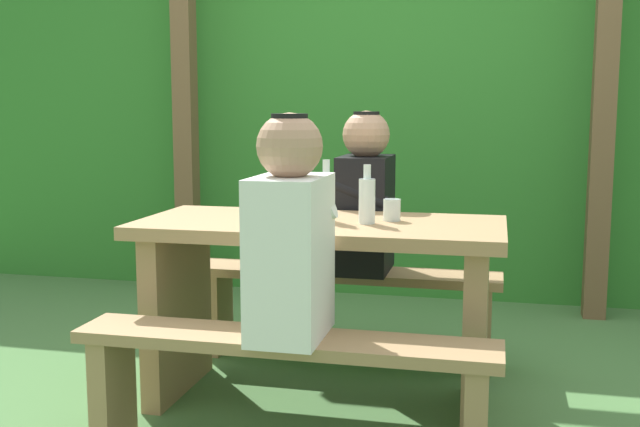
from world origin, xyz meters
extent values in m
plane|color=#4A753F|center=(0.00, 0.00, 0.00)|extent=(12.00, 12.00, 0.00)
cube|color=#30792A|center=(0.00, 2.23, 1.08)|extent=(6.40, 0.90, 2.16)
cube|color=brown|center=(-1.21, 1.55, 1.07)|extent=(0.12, 0.12, 2.15)
cube|color=brown|center=(1.21, 1.55, 1.07)|extent=(0.12, 0.12, 2.15)
cube|color=#9E7A51|center=(0.00, 0.00, 0.70)|extent=(1.40, 0.64, 0.05)
cube|color=#9E7A51|center=(-0.60, 0.00, 0.34)|extent=(0.08, 0.54, 0.68)
cube|color=#9E7A51|center=(0.60, 0.00, 0.34)|extent=(0.08, 0.54, 0.68)
cube|color=#9E7A51|center=(0.00, -0.52, 0.41)|extent=(1.40, 0.24, 0.04)
cube|color=#9E7A51|center=(-0.62, -0.52, 0.19)|extent=(0.07, 0.22, 0.39)
cube|color=#9E7A51|center=(0.62, -0.52, 0.19)|extent=(0.07, 0.22, 0.39)
cube|color=#9E7A51|center=(0.00, 0.52, 0.41)|extent=(1.40, 0.24, 0.04)
cube|color=#9E7A51|center=(-0.62, 0.52, 0.19)|extent=(0.07, 0.22, 0.39)
cube|color=#9E7A51|center=(0.62, 0.52, 0.19)|extent=(0.07, 0.22, 0.39)
cube|color=white|center=(0.02, -0.52, 0.69)|extent=(0.22, 0.34, 0.52)
sphere|color=tan|center=(0.02, -0.52, 1.04)|extent=(0.21, 0.21, 0.21)
cylinder|color=black|center=(0.02, -0.52, 1.13)|extent=(0.12, 0.12, 0.02)
cylinder|color=white|center=(0.02, -0.38, 0.79)|extent=(0.25, 0.07, 0.15)
cube|color=black|center=(0.09, 0.52, 0.69)|extent=(0.22, 0.34, 0.52)
sphere|color=tan|center=(0.09, 0.52, 1.04)|extent=(0.21, 0.21, 0.21)
cylinder|color=black|center=(0.09, 0.52, 1.13)|extent=(0.12, 0.12, 0.02)
cylinder|color=black|center=(0.09, 0.38, 0.79)|extent=(0.25, 0.07, 0.15)
cylinder|color=silver|center=(0.27, 0.07, 0.77)|extent=(0.07, 0.07, 0.08)
cylinder|color=silver|center=(-0.11, 0.07, 0.82)|extent=(0.06, 0.06, 0.17)
cylinder|color=silver|center=(-0.11, 0.07, 0.94)|extent=(0.03, 0.03, 0.08)
cylinder|color=silver|center=(0.19, -0.02, 0.81)|extent=(0.06, 0.06, 0.17)
cylinder|color=silver|center=(0.19, -0.02, 0.93)|extent=(0.03, 0.03, 0.05)
cylinder|color=silver|center=(0.02, 0.00, 0.82)|extent=(0.06, 0.06, 0.18)
cylinder|color=silver|center=(0.02, 0.00, 0.94)|extent=(0.03, 0.03, 0.06)
camera|label=1|loc=(0.66, -2.82, 1.17)|focal=42.77mm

